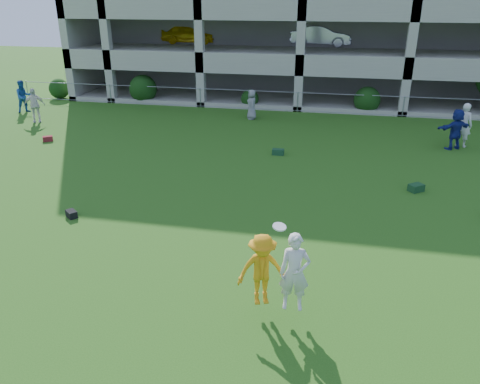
% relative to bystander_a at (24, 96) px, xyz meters
% --- Properties ---
extents(ground, '(100.00, 100.00, 0.00)m').
position_rel_bystander_a_xyz_m(ground, '(15.79, -15.57, -0.94)').
color(ground, '#235114').
rests_on(ground, ground).
extents(bystander_a, '(1.12, 1.15, 1.87)m').
position_rel_bystander_a_xyz_m(bystander_a, '(0.00, 0.00, 0.00)').
color(bystander_a, '#214E99').
rests_on(bystander_a, ground).
extents(bystander_b, '(1.16, 0.94, 1.85)m').
position_rel_bystander_a_xyz_m(bystander_b, '(2.03, -1.96, -0.01)').
color(bystander_b, silver).
rests_on(bystander_b, ground).
extents(bystander_c, '(0.78, 0.94, 1.64)m').
position_rel_bystander_a_xyz_m(bystander_c, '(13.44, 1.17, -0.11)').
color(bystander_c, gray).
rests_on(bystander_c, ground).
extents(bystander_d, '(1.73, 1.34, 1.83)m').
position_rel_bystander_a_xyz_m(bystander_d, '(23.39, -2.39, -0.02)').
color(bystander_d, navy).
rests_on(bystander_d, ground).
extents(bystander_e, '(0.87, 0.83, 2.01)m').
position_rel_bystander_a_xyz_m(bystander_e, '(23.82, -1.87, 0.07)').
color(bystander_e, silver).
rests_on(bystander_e, ground).
extents(bag_black_b, '(0.47, 0.45, 0.22)m').
position_rel_bystander_a_xyz_m(bag_black_b, '(10.26, -12.42, -0.83)').
color(bag_black_b, black).
rests_on(bag_black_b, ground).
extents(bag_green_c, '(0.61, 0.58, 0.26)m').
position_rel_bystander_a_xyz_m(bag_green_c, '(21.11, -7.95, -0.81)').
color(bag_green_c, '#123319').
rests_on(bag_green_c, ground).
extents(bag_red_f, '(0.53, 0.49, 0.24)m').
position_rel_bystander_a_xyz_m(bag_red_f, '(4.73, -5.11, -0.82)').
color(bag_red_f, '#611D10').
rests_on(bag_red_f, ground).
extents(bag_green_g, '(0.50, 0.30, 0.25)m').
position_rel_bystander_a_xyz_m(bag_green_g, '(15.76, -4.87, -0.81)').
color(bag_green_g, '#143822').
rests_on(bag_green_g, ground).
extents(frisbee_contest, '(1.63, 0.94, 2.05)m').
position_rel_bystander_a_xyz_m(frisbee_contest, '(17.09, -15.94, 0.20)').
color(frisbee_contest, orange).
rests_on(frisbee_contest, ground).
extents(parking_garage, '(30.00, 14.00, 12.00)m').
position_rel_bystander_a_xyz_m(parking_garage, '(15.77, 12.13, 5.08)').
color(parking_garage, '#9E998C').
rests_on(parking_garage, ground).
extents(fence, '(36.06, 0.06, 1.20)m').
position_rel_bystander_a_xyz_m(fence, '(15.79, 3.43, -0.32)').
color(fence, gray).
rests_on(fence, ground).
extents(shrub_row, '(34.38, 2.52, 3.50)m').
position_rel_bystander_a_xyz_m(shrub_row, '(20.38, 4.13, 0.57)').
color(shrub_row, '#163D11').
rests_on(shrub_row, ground).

